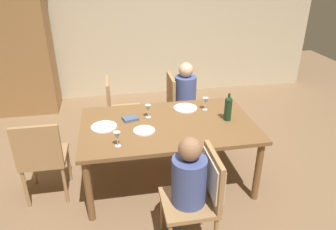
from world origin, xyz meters
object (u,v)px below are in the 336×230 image
at_px(person_man_bearded, 187,95).
at_px(chair_left_end, 42,155).
at_px(dinner_plate_guest_left, 144,131).
at_px(chair_far_left, 118,107).
at_px(wine_glass_centre, 117,136).
at_px(chair_far_right, 179,103).
at_px(wine_glass_near_right, 205,101).
at_px(wine_glass_near_left, 148,109).
at_px(chair_near, 203,188).
at_px(wine_bottle_tall_green, 228,108).
at_px(dinner_plate_host, 185,108).
at_px(dinner_plate_guest_right, 104,127).
at_px(person_woman_host, 186,187).
at_px(dining_table, 168,129).
at_px(armoire_cabinet, 13,45).

bearing_deg(person_man_bearded, chair_left_end, -59.42).
relative_size(person_man_bearded, dinner_plate_guest_left, 4.89).
xyz_separation_m(chair_left_end, person_man_bearded, (1.73, 1.02, 0.10)).
xyz_separation_m(chair_far_left, wine_glass_centre, (-0.04, -1.30, 0.30)).
relative_size(chair_far_right, dinner_plate_guest_left, 4.12).
bearing_deg(person_man_bearded, wine_glass_near_right, 3.95).
bearing_deg(wine_glass_near_left, chair_near, -74.45).
bearing_deg(wine_bottle_tall_green, chair_left_end, -178.29).
relative_size(chair_near, wine_glass_near_right, 6.17).
distance_m(wine_glass_centre, dinner_plate_guest_left, 0.38).
distance_m(wine_bottle_tall_green, dinner_plate_guest_left, 0.93).
bearing_deg(chair_left_end, dinner_plate_host, 15.03).
height_order(chair_near, dinner_plate_guest_right, chair_near).
height_order(person_man_bearded, dinner_plate_guest_left, person_man_bearded).
height_order(wine_glass_near_right, dinner_plate_host, wine_glass_near_right).
height_order(chair_left_end, wine_glass_near_right, chair_left_end).
xyz_separation_m(person_man_bearded, wine_glass_centre, (-0.98, -1.30, 0.20)).
relative_size(person_woman_host, wine_glass_centre, 7.26).
xyz_separation_m(person_man_bearded, wine_bottle_tall_green, (0.21, -0.97, 0.23)).
bearing_deg(chair_near, wine_glass_near_right, -16.71).
distance_m(wine_glass_near_left, dinner_plate_guest_right, 0.51).
height_order(dining_table, dinner_plate_guest_left, dinner_plate_guest_left).
height_order(wine_glass_near_left, wine_glass_centre, same).
relative_size(armoire_cabinet, chair_far_right, 2.37).
height_order(wine_glass_centre, dinner_plate_guest_right, wine_glass_centre).
relative_size(chair_far_right, person_man_bearded, 0.84).
distance_m(armoire_cabinet, chair_near, 3.92).
bearing_deg(chair_near, chair_far_left, 18.39).
xyz_separation_m(chair_left_end, dinner_plate_guest_left, (1.03, -0.03, 0.20)).
height_order(dining_table, wine_glass_near_left, wine_glass_near_left).
relative_size(dining_table, wine_bottle_tall_green, 5.96).
distance_m(wine_glass_near_right, dinner_plate_guest_right, 1.18).
bearing_deg(wine_glass_near_right, wine_bottle_tall_green, -60.77).
relative_size(chair_far_left, person_woman_host, 0.85).
distance_m(chair_left_end, dinner_plate_guest_right, 0.67).
xyz_separation_m(armoire_cabinet, dinner_plate_host, (2.28, -1.97, -0.36)).
bearing_deg(chair_near, wine_bottle_tall_green, -29.97).
distance_m(dining_table, chair_far_left, 1.07).
bearing_deg(wine_glass_near_left, chair_far_left, 112.45).
bearing_deg(person_woman_host, wine_glass_near_right, -23.02).
relative_size(wine_bottle_tall_green, wine_glass_near_right, 2.06).
relative_size(armoire_cabinet, person_woman_host, 2.02).
bearing_deg(wine_glass_centre, armoire_cabinet, 118.90).
bearing_deg(armoire_cabinet, chair_near, -56.59).
distance_m(armoire_cabinet, person_woman_host, 3.83).
height_order(dining_table, person_man_bearded, person_man_bearded).
height_order(wine_glass_near_left, wine_glass_near_right, same).
bearing_deg(dinner_plate_guest_right, chair_left_end, -168.97).
distance_m(armoire_cabinet, chair_far_left, 2.12).
bearing_deg(chair_far_right, dinner_plate_guest_right, -47.76).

